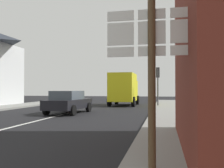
{
  "coord_description": "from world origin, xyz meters",
  "views": [
    {
      "loc": [
        6.19,
        -4.02,
        1.59
      ],
      "look_at": [
        2.67,
        12.84,
        1.94
      ],
      "focal_mm": 40.01,
      "sensor_mm": 36.0,
      "label": 1
    }
  ],
  "objects_px": {
    "route_sign_post": "(152,66)",
    "traffic_light_far_right": "(158,78)",
    "sedan_far": "(68,102)",
    "delivery_truck": "(124,88)"
  },
  "relations": [
    {
      "from": "sedan_far",
      "to": "delivery_truck",
      "type": "distance_m",
      "value": 8.77
    },
    {
      "from": "delivery_truck",
      "to": "traffic_light_far_right",
      "type": "distance_m",
      "value": 3.57
    },
    {
      "from": "sedan_far",
      "to": "traffic_light_far_right",
      "type": "relative_size",
      "value": 1.22
    },
    {
      "from": "route_sign_post",
      "to": "traffic_light_far_right",
      "type": "distance_m",
      "value": 18.09
    },
    {
      "from": "route_sign_post",
      "to": "traffic_light_far_right",
      "type": "bearing_deg",
      "value": 91.02
    },
    {
      "from": "delivery_truck",
      "to": "traffic_light_far_right",
      "type": "xyz_separation_m",
      "value": [
        3.26,
        -1.12,
        0.96
      ]
    },
    {
      "from": "sedan_far",
      "to": "route_sign_post",
      "type": "relative_size",
      "value": 1.34
    },
    {
      "from": "delivery_truck",
      "to": "route_sign_post",
      "type": "distance_m",
      "value": 19.53
    },
    {
      "from": "delivery_truck",
      "to": "traffic_light_far_right",
      "type": "bearing_deg",
      "value": -18.96
    },
    {
      "from": "sedan_far",
      "to": "traffic_light_far_right",
      "type": "bearing_deg",
      "value": 52.64
    }
  ]
}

